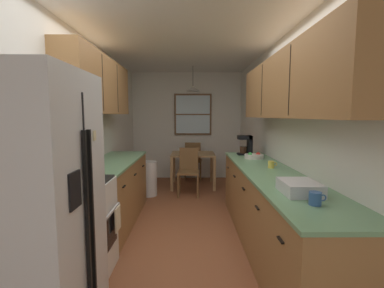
# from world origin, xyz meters

# --- Properties ---
(ground_plane) EXTENTS (12.00, 12.00, 0.00)m
(ground_plane) POSITION_xyz_m (0.00, 1.00, 0.00)
(ground_plane) COLOR brown
(wall_left) EXTENTS (0.10, 9.00, 2.55)m
(wall_left) POSITION_xyz_m (-1.35, 1.00, 1.27)
(wall_left) COLOR white
(wall_left) RESTS_ON ground
(wall_right) EXTENTS (0.10, 9.00, 2.55)m
(wall_right) POSITION_xyz_m (1.35, 1.00, 1.27)
(wall_right) COLOR white
(wall_right) RESTS_ON ground
(wall_back) EXTENTS (4.40, 0.10, 2.55)m
(wall_back) POSITION_xyz_m (0.00, 3.65, 1.27)
(wall_back) COLOR white
(wall_back) RESTS_ON ground
(ceiling_slab) EXTENTS (4.40, 9.00, 0.08)m
(ceiling_slab) POSITION_xyz_m (0.00, 1.00, 2.59)
(ceiling_slab) COLOR white
(refrigerator) EXTENTS (0.73, 0.79, 1.82)m
(refrigerator) POSITION_xyz_m (-0.95, -1.18, 0.91)
(refrigerator) COLOR silver
(refrigerator) RESTS_ON ground
(stove_range) EXTENTS (0.66, 0.61, 1.10)m
(stove_range) POSITION_xyz_m (-0.99, -0.46, 0.47)
(stove_range) COLOR white
(stove_range) RESTS_ON ground
(microwave_over_range) EXTENTS (0.39, 0.59, 0.33)m
(microwave_over_range) POSITION_xyz_m (-1.11, -0.46, 1.70)
(microwave_over_range) COLOR silver
(counter_left) EXTENTS (0.64, 1.94, 0.90)m
(counter_left) POSITION_xyz_m (-1.00, 0.82, 0.45)
(counter_left) COLOR olive
(counter_left) RESTS_ON ground
(upper_cabinets_left) EXTENTS (0.33, 2.02, 0.75)m
(upper_cabinets_left) POSITION_xyz_m (-1.14, 0.77, 1.92)
(upper_cabinets_left) COLOR olive
(counter_right) EXTENTS (0.64, 3.16, 0.90)m
(counter_right) POSITION_xyz_m (1.00, 0.07, 0.45)
(counter_right) COLOR olive
(counter_right) RESTS_ON ground
(upper_cabinets_right) EXTENTS (0.33, 2.84, 0.68)m
(upper_cabinets_right) POSITION_xyz_m (1.14, 0.02, 1.84)
(upper_cabinets_right) COLOR olive
(dining_table) EXTENTS (0.92, 0.80, 0.72)m
(dining_table) POSITION_xyz_m (0.14, 2.80, 0.61)
(dining_table) COLOR #A87F51
(dining_table) RESTS_ON ground
(dining_chair_near) EXTENTS (0.42, 0.42, 0.90)m
(dining_chair_near) POSITION_xyz_m (0.05, 2.19, 0.50)
(dining_chair_near) COLOR brown
(dining_chair_near) RESTS_ON ground
(dining_chair_far) EXTENTS (0.44, 0.44, 0.90)m
(dining_chair_far) POSITION_xyz_m (0.16, 3.41, 0.50)
(dining_chair_far) COLOR brown
(dining_chair_far) RESTS_ON ground
(pendant_light) EXTENTS (0.29, 0.29, 0.52)m
(pendant_light) POSITION_xyz_m (0.14, 2.80, 2.09)
(pendant_light) COLOR black
(back_window) EXTENTS (0.89, 0.05, 0.98)m
(back_window) POSITION_xyz_m (0.15, 3.58, 1.55)
(back_window) COLOR brown
(trash_bin) EXTENTS (0.30, 0.30, 0.66)m
(trash_bin) POSITION_xyz_m (-0.70, 2.12, 0.33)
(trash_bin) COLOR white
(trash_bin) RESTS_ON ground
(storage_canister) EXTENTS (0.11, 0.11, 0.19)m
(storage_canister) POSITION_xyz_m (-1.00, 0.06, 1.00)
(storage_canister) COLOR #265999
(storage_canister) RESTS_ON counter_left
(dish_towel) EXTENTS (0.02, 0.16, 0.24)m
(dish_towel) POSITION_xyz_m (-0.64, -0.31, 0.50)
(dish_towel) COLOR beige
(coffee_maker) EXTENTS (0.22, 0.18, 0.31)m
(coffee_maker) POSITION_xyz_m (0.99, 1.37, 1.06)
(coffee_maker) COLOR black
(coffee_maker) RESTS_ON counter_right
(mug_by_coffeemaker) EXTENTS (0.12, 0.09, 0.09)m
(mug_by_coffeemaker) POSITION_xyz_m (0.96, -1.07, 0.95)
(mug_by_coffeemaker) COLOR #335999
(mug_by_coffeemaker) RESTS_ON counter_right
(mug_spare) EXTENTS (0.11, 0.07, 0.09)m
(mug_spare) POSITION_xyz_m (1.06, 0.27, 0.94)
(mug_spare) COLOR #E5CC4C
(mug_spare) RESTS_ON counter_right
(fruit_bowl) EXTENTS (0.28, 0.28, 0.09)m
(fruit_bowl) POSITION_xyz_m (1.02, 0.98, 0.94)
(fruit_bowl) COLOR silver
(fruit_bowl) RESTS_ON counter_right
(dish_rack) EXTENTS (0.28, 0.34, 0.10)m
(dish_rack) POSITION_xyz_m (0.97, -0.79, 0.95)
(dish_rack) COLOR silver
(dish_rack) RESTS_ON counter_right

